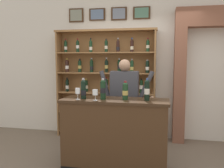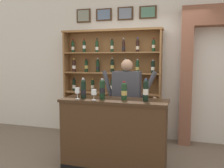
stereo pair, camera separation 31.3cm
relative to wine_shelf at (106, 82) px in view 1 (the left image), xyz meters
The scene contains 11 objects.
back_wall 0.74m from the wine_shelf, 23.53° to the left, with size 12.00×0.19×3.14m.
wine_shelf is the anchor object (origin of this frame).
archway_doorway 2.13m from the wine_shelf, ahead, with size 1.50×0.45×2.57m.
tasting_counter 1.62m from the wine_shelf, 71.64° to the right, with size 1.55×0.52×1.05m.
shopkeeper 0.99m from the wine_shelf, 57.76° to the right, with size 0.94×0.22×1.62m.
tasting_bottle_prosecco 1.46m from the wine_shelf, 89.54° to the right, with size 0.08×0.08×0.30m.
tasting_bottle_super_tuscan 1.49m from the wine_shelf, 78.17° to the right, with size 0.08×0.08×0.30m.
tasting_bottle_vin_santo 1.56m from the wine_shelf, 66.37° to the right, with size 0.08×0.08×0.27m.
tasting_bottle_grappa 1.72m from the wine_shelf, 57.16° to the right, with size 0.07×0.07×0.31m.
wine_glass_center 1.55m from the wine_shelf, 91.60° to the right, with size 0.07×0.07×0.17m.
wine_glass_left 1.59m from the wine_shelf, 81.97° to the right, with size 0.08×0.08×0.15m.
Camera 1 is at (0.55, -3.34, 1.62)m, focal length 38.33 mm.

